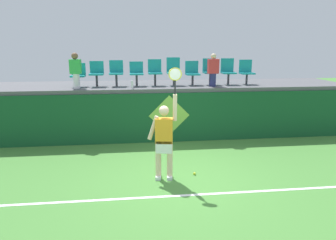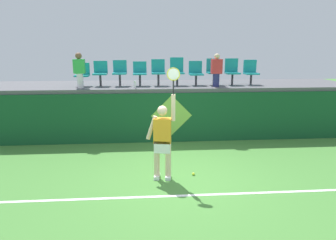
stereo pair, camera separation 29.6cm
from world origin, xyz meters
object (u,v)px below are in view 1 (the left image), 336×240
stadium_chair_5 (174,70)px  stadium_chair_7 (210,70)px  water_bottle (132,85)px  stadium_chair_2 (116,71)px  stadium_chair_1 (97,72)px  tennis_ball (195,173)px  stadium_chair_9 (246,71)px  stadium_chair_6 (192,72)px  tennis_player (164,139)px  stadium_chair_0 (78,74)px  stadium_chair_4 (155,71)px  stadium_chair_3 (136,72)px  spectator_1 (76,70)px  stadium_chair_8 (228,70)px  spectator_0 (213,70)px

stadium_chair_5 → stadium_chair_7: 1.22m
water_bottle → stadium_chair_2: (-0.50, 0.66, 0.35)m
stadium_chair_1 → stadium_chair_5: bearing=0.2°
tennis_ball → stadium_chair_9: size_ratio=0.08×
stadium_chair_6 → stadium_chair_7: bearing=0.2°
tennis_player → stadium_chair_6: tennis_player is taller
tennis_ball → stadium_chair_0: (-3.10, 3.48, 2.05)m
tennis_player → tennis_ball: bearing=8.9°
stadium_chair_1 → stadium_chair_2: stadium_chair_2 is taller
tennis_player → stadium_chair_0: 4.45m
stadium_chair_4 → water_bottle: bearing=-138.5°
water_bottle → stadium_chair_9: stadium_chair_9 is taller
water_bottle → stadium_chair_1: 1.34m
stadium_chair_3 → stadium_chair_6: size_ratio=0.99×
water_bottle → spectator_1: bearing=171.2°
stadium_chair_6 → stadium_chair_8: size_ratio=0.91×
tennis_ball → stadium_chair_5: (-0.04, 3.49, 2.14)m
tennis_ball → stadium_chair_3: (-1.26, 3.48, 2.09)m
stadium_chair_2 → stadium_chair_3: bearing=-0.3°
tennis_ball → stadium_chair_2: stadium_chair_2 is taller
tennis_ball → stadium_chair_3: bearing=109.9°
stadium_chair_4 → stadium_chair_1: bearing=-179.9°
stadium_chair_0 → stadium_chair_8: (4.91, 0.01, 0.07)m
water_bottle → stadium_chair_4: 1.07m
tennis_ball → stadium_chair_8: bearing=62.6°
stadium_chair_3 → stadium_chair_7: 2.44m
stadium_chair_9 → spectator_0: 1.34m
water_bottle → stadium_chair_5: 1.57m
stadium_chair_0 → stadium_chair_1: 0.58m
stadium_chair_4 → spectator_1: size_ratio=0.79×
stadium_chair_6 → stadium_chair_7: (0.59, 0.00, 0.05)m
stadium_chair_2 → stadium_chair_5: size_ratio=0.91×
stadium_chair_3 → stadium_chair_1: bearing=179.9°
tennis_player → stadium_chair_2: 3.97m
tennis_ball → spectator_1: 4.90m
stadium_chair_7 → spectator_1: spectator_1 is taller
stadium_chair_2 → stadium_chair_6: stadium_chair_2 is taller
stadium_chair_1 → spectator_1: 0.71m
water_bottle → stadium_chair_3: size_ratio=0.31×
stadium_chair_0 → tennis_player: bearing=-56.5°
stadium_chair_4 → stadium_chair_9: 3.10m
stadium_chair_1 → stadium_chair_4: 1.87m
tennis_ball → stadium_chair_0: size_ratio=0.09×
tennis_ball → stadium_chair_7: (1.18, 3.49, 2.13)m
tennis_player → stadium_chair_4: size_ratio=2.97×
spectator_1 → stadium_chair_8: bearing=4.8°
stadium_chair_1 → stadium_chair_6: (3.11, 0.00, -0.02)m
stadium_chair_8 → spectator_1: (-4.91, -0.41, 0.09)m
stadium_chair_0 → stadium_chair_4: bearing=0.1°
stadium_chair_3 → spectator_0: bearing=-9.7°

